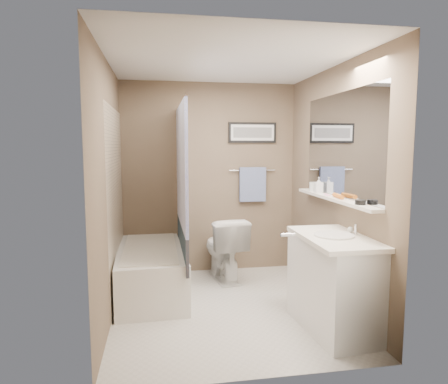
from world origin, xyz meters
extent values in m
plane|color=beige|center=(0.00, 0.00, 0.00)|extent=(2.50, 2.50, 0.00)
cube|color=silver|center=(0.00, 0.00, 2.38)|extent=(2.20, 2.50, 0.04)
cube|color=brown|center=(0.00, 1.23, 1.20)|extent=(2.20, 0.04, 2.40)
cube|color=brown|center=(0.00, -1.23, 1.20)|extent=(2.20, 0.04, 2.40)
cube|color=brown|center=(-1.08, 0.00, 1.20)|extent=(0.04, 2.50, 2.40)
cube|color=brown|center=(1.08, 0.00, 1.20)|extent=(0.04, 2.50, 2.40)
cube|color=#C0AD91|center=(-1.09, 0.50, 1.00)|extent=(0.02, 1.55, 2.00)
cylinder|color=silver|center=(-0.40, 0.50, 2.05)|extent=(0.02, 1.55, 0.02)
cube|color=white|center=(-0.40, 0.50, 1.40)|extent=(0.03, 1.45, 1.28)
cube|color=#273A48|center=(-0.40, 0.50, 0.58)|extent=(0.03, 1.45, 0.36)
cube|color=silver|center=(1.09, -0.15, 1.62)|extent=(0.02, 1.60, 1.00)
cube|color=silver|center=(1.04, -0.15, 1.10)|extent=(0.12, 1.60, 0.03)
cylinder|color=silver|center=(0.55, 1.22, 1.30)|extent=(0.60, 0.02, 0.02)
cube|color=#90A4D2|center=(0.55, 1.20, 1.12)|extent=(0.34, 0.05, 0.44)
cube|color=black|center=(0.55, 1.23, 1.78)|extent=(0.62, 0.02, 0.26)
cube|color=white|center=(0.55, 1.22, 1.78)|extent=(0.56, 0.00, 0.20)
cube|color=#595959|center=(0.55, 1.22, 1.78)|extent=(0.50, 0.00, 0.13)
cube|color=silver|center=(0.55, -1.24, 1.00)|extent=(0.80, 0.02, 2.00)
cylinder|color=silver|center=(0.22, -1.19, 1.00)|extent=(0.10, 0.02, 0.02)
cube|color=white|center=(-0.75, 0.55, 0.25)|extent=(0.76, 1.53, 0.50)
cube|color=beige|center=(-0.75, 0.55, 0.50)|extent=(0.56, 1.36, 0.02)
imported|color=white|center=(0.12, 0.87, 0.38)|extent=(0.53, 0.81, 0.77)
cube|color=white|center=(0.85, -0.62, 0.40)|extent=(0.57, 0.94, 0.80)
cube|color=white|center=(0.84, -0.62, 0.82)|extent=(0.54, 0.96, 0.04)
cylinder|color=silver|center=(0.83, -0.62, 0.85)|extent=(0.34, 0.34, 0.01)
cylinder|color=silver|center=(1.03, -0.62, 0.89)|extent=(0.02, 0.02, 0.10)
sphere|color=silver|center=(1.03, -0.52, 0.87)|extent=(0.05, 0.05, 0.05)
cylinder|color=black|center=(1.04, -0.67, 1.14)|extent=(0.09, 0.09, 0.04)
cylinder|color=#C2621B|center=(1.04, -0.25, 1.14)|extent=(0.06, 0.22, 0.04)
cube|color=#FA99C3|center=(1.04, 0.00, 1.12)|extent=(0.05, 0.16, 0.01)
cylinder|color=silver|center=(1.04, 0.37, 1.17)|extent=(0.08, 0.08, 0.10)
imported|color=#999999|center=(1.04, 0.22, 1.20)|extent=(0.08, 0.08, 0.17)
camera|label=1|loc=(-0.66, -3.77, 1.61)|focal=32.00mm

